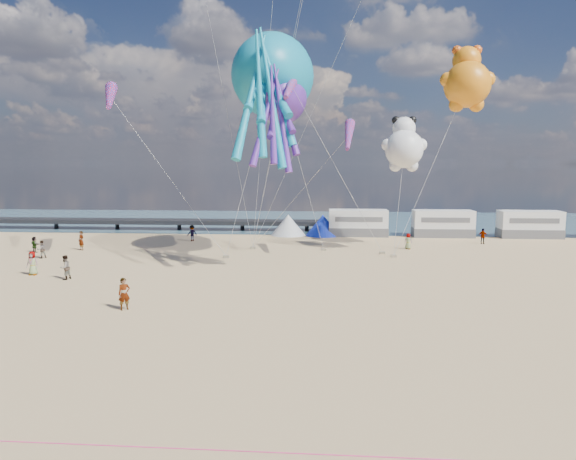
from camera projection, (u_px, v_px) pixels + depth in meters
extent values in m
plane|color=#D8B47D|center=(263.00, 379.00, 19.58)|extent=(120.00, 120.00, 0.00)
plane|color=#3B6071|center=(310.00, 221.00, 73.97)|extent=(120.00, 120.00, 0.00)
cube|color=black|center=(86.00, 221.00, 65.04)|extent=(60.00, 3.00, 0.50)
cube|color=silver|center=(358.00, 223.00, 58.50)|extent=(6.60, 2.50, 3.00)
cube|color=silver|center=(443.00, 224.00, 57.80)|extent=(6.60, 2.50, 3.00)
cube|color=silver|center=(530.00, 224.00, 57.10)|extent=(6.60, 2.50, 3.00)
cone|color=white|center=(288.00, 225.00, 59.13)|extent=(4.00, 4.00, 2.40)
cone|color=#1933CC|center=(323.00, 225.00, 58.84)|extent=(4.00, 4.00, 2.40)
cylinder|color=#F2338C|center=(241.00, 451.00, 14.63)|extent=(34.00, 0.03, 0.03)
imported|color=tan|center=(124.00, 294.00, 28.79)|extent=(0.79, 0.75, 1.83)
imported|color=#7F6659|center=(408.00, 241.00, 49.39)|extent=(0.67, 0.58, 1.54)
imported|color=#7F6659|center=(42.00, 249.00, 44.62)|extent=(0.88, 0.89, 1.56)
imported|color=#7F6659|center=(192.00, 233.00, 54.56)|extent=(1.05, 1.03, 1.71)
imported|color=#7F6659|center=(483.00, 236.00, 52.56)|extent=(1.20, 1.04, 1.61)
imported|color=#7F6659|center=(35.00, 244.00, 47.61)|extent=(0.93, 0.75, 1.48)
imported|color=#7F6659|center=(81.00, 241.00, 48.81)|extent=(1.75, 1.31, 1.84)
imported|color=#7F6659|center=(32.00, 263.00, 37.82)|extent=(0.65, 0.43, 1.77)
imported|color=#7F6659|center=(65.00, 267.00, 36.35)|extent=(0.80, 0.98, 1.74)
cube|color=gray|center=(226.00, 257.00, 44.90)|extent=(0.50, 0.35, 0.22)
cube|color=gray|center=(324.00, 250.00, 48.59)|extent=(0.50, 0.35, 0.22)
cube|color=gray|center=(394.00, 256.00, 45.15)|extent=(0.50, 0.35, 0.22)
cube|color=gray|center=(382.00, 253.00, 46.82)|extent=(0.50, 0.35, 0.22)
cube|color=gray|center=(253.00, 248.00, 49.57)|extent=(0.50, 0.35, 0.22)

